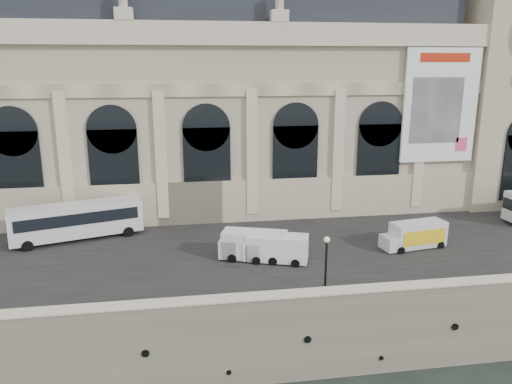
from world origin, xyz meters
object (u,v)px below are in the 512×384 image
van_b (273,248)px  box_truck (415,235)px  bus_left (77,220)px  van_c (250,245)px  lamp_right (326,265)px

van_b → box_truck: 14.50m
box_truck → bus_left: bearing=167.1°
van_c → lamp_right: size_ratio=1.39×
van_b → lamp_right: size_ratio=1.32×
van_b → box_truck: (14.45, 1.25, 0.01)m
bus_left → lamp_right: size_ratio=2.82×
van_b → lamp_right: lamp_right is taller
box_truck → van_b: bearing=-175.0°
box_truck → lamp_right: lamp_right is taller
bus_left → van_c: bearing=-25.4°
van_c → van_b: bearing=-23.3°
box_truck → lamp_right: (-11.55, -8.14, 1.01)m
van_c → lamp_right: 9.23m
bus_left → box_truck: bearing=-12.9°
van_b → lamp_right: (2.90, -6.88, 1.02)m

